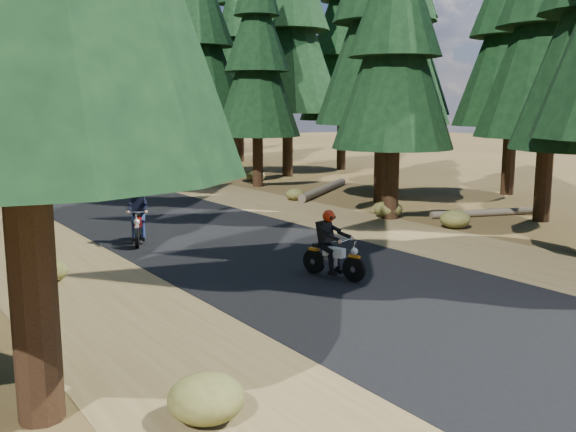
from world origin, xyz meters
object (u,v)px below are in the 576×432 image
at_px(log_far, 490,213).
at_px(rider_lead, 334,256).
at_px(log_near, 324,189).
at_px(rider_follow, 138,225).

distance_m(log_far, rider_lead, 9.60).
bearing_deg(log_near, rider_follow, 171.07).
relative_size(log_near, rider_follow, 3.38).
bearing_deg(log_near, rider_lead, -162.77).
relative_size(log_far, rider_follow, 2.46).
height_order(rider_lead, rider_follow, rider_follow).
distance_m(log_far, rider_follow, 11.46).
distance_m(rider_lead, rider_follow, 5.96).
bearing_deg(rider_follow, log_far, -167.33).
bearing_deg(log_far, rider_follow, -172.80).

